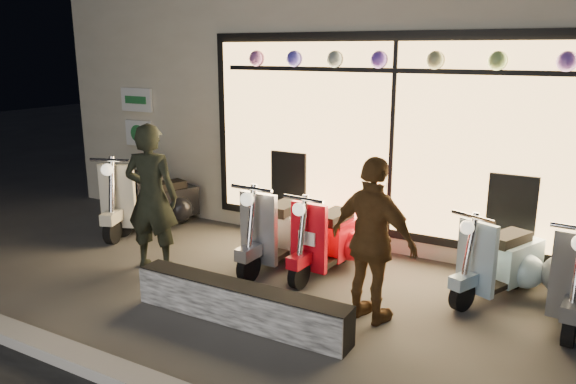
% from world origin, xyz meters
% --- Properties ---
extents(ground, '(40.00, 40.00, 0.00)m').
position_xyz_m(ground, '(0.00, 0.00, 0.00)').
color(ground, '#383533').
rests_on(ground, ground).
extents(kerb, '(40.00, 0.25, 0.12)m').
position_xyz_m(kerb, '(0.00, -2.00, 0.06)').
color(kerb, slate).
rests_on(kerb, ground).
extents(shop_building, '(10.20, 6.23, 4.20)m').
position_xyz_m(shop_building, '(0.00, 4.98, 2.10)').
color(shop_building, beige).
rests_on(shop_building, ground).
extents(graffiti_barrier, '(2.37, 0.28, 0.40)m').
position_xyz_m(graffiti_barrier, '(0.19, -0.65, 0.20)').
color(graffiti_barrier, black).
rests_on(graffiti_barrier, ground).
extents(scooter_silver, '(0.49, 1.51, 1.08)m').
position_xyz_m(scooter_silver, '(-0.28, 1.03, 0.44)').
color(scooter_silver, black).
rests_on(scooter_silver, ground).
extents(scooter_red, '(0.51, 1.42, 1.02)m').
position_xyz_m(scooter_red, '(0.36, 1.10, 0.41)').
color(scooter_red, black).
rests_on(scooter_red, ground).
extents(scooter_black, '(0.73, 1.38, 0.99)m').
position_xyz_m(scooter_black, '(-2.58, 1.38, 0.40)').
color(scooter_black, black).
rests_on(scooter_black, ground).
extents(scooter_cream, '(0.88, 1.59, 1.15)m').
position_xyz_m(scooter_cream, '(-2.98, 1.20, 0.46)').
color(scooter_cream, black).
rests_on(scooter_cream, ground).
extents(scooter_blue, '(0.80, 1.35, 0.98)m').
position_xyz_m(scooter_blue, '(2.34, 1.37, 0.40)').
color(scooter_blue, black).
rests_on(scooter_blue, ground).
extents(man, '(0.76, 0.62, 1.81)m').
position_xyz_m(man, '(-1.58, 0.06, 0.90)').
color(man, black).
rests_on(man, ground).
extents(woman, '(1.05, 0.65, 1.67)m').
position_xyz_m(woman, '(1.30, 0.05, 0.84)').
color(woman, brown).
rests_on(woman, ground).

